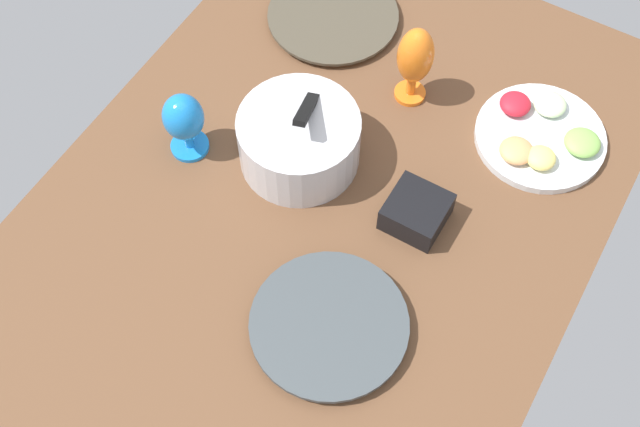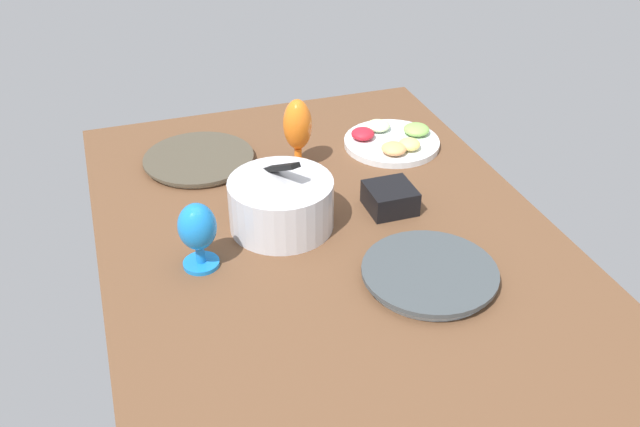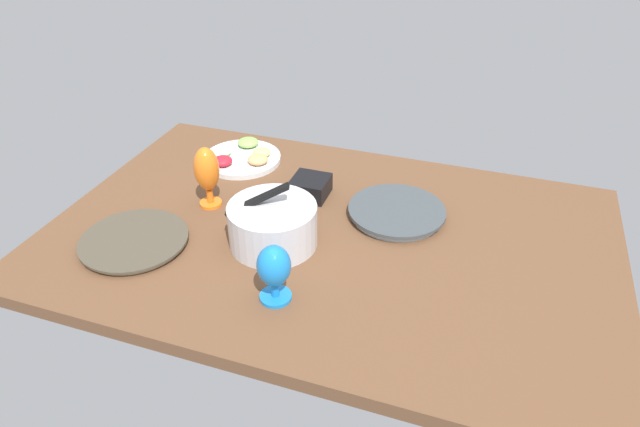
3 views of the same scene
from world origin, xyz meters
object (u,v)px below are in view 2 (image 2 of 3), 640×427
dinner_plate_left (429,274)px  fruit_platter (392,140)px  hurricane_glass_blue (198,230)px  square_bowl_black (390,197)px  mixing_bowl (281,202)px  hurricane_glass_orange (298,127)px  dinner_plate_right (199,159)px

dinner_plate_left → fruit_platter: 60.94cm
dinner_plate_left → hurricane_glass_blue: size_ratio=1.86×
fruit_platter → square_bowl_black: square_bowl_black is taller
mixing_bowl → hurricane_glass_blue: bearing=114.1°
fruit_platter → square_bowl_black: 33.16cm
fruit_platter → hurricane_glass_orange: size_ratio=1.39×
hurricane_glass_orange → square_bowl_black: 32.22cm
dinner_plate_right → fruit_platter: 54.36cm
mixing_bowl → fruit_platter: 50.24cm
square_bowl_black → mixing_bowl: bearing=87.5°
dinner_plate_left → square_bowl_black: (28.44, -3.00, 1.93)cm
dinner_plate_left → dinner_plate_right: dinner_plate_left is taller
hurricane_glass_orange → hurricane_glass_blue: size_ratio=1.25×
mixing_bowl → square_bowl_black: bearing=-92.5°
hurricane_glass_blue → square_bowl_black: (8.15, -48.03, -5.98)cm
dinner_plate_right → hurricane_glass_orange: bearing=-112.5°
hurricane_glass_orange → dinner_plate_right: bearing=67.5°
dinner_plate_left → hurricane_glass_orange: hurricane_glass_orange is taller
mixing_bowl → square_bowl_black: mixing_bowl is taller
dinner_plate_right → mixing_bowl: mixing_bowl is taller
fruit_platter → mixing_bowl: bearing=125.5°
dinner_plate_right → hurricane_glass_blue: bearing=170.4°
fruit_platter → square_bowl_black: bearing=155.8°
dinner_plate_right → fruit_platter: fruit_platter is taller
dinner_plate_left → square_bowl_black: size_ratio=2.59×
fruit_platter → dinner_plate_right: bearing=82.2°
mixing_bowl → dinner_plate_left: bearing=-140.8°
dinner_plate_right → hurricane_glass_blue: size_ratio=1.92×
dinner_plate_right → square_bowl_black: 55.15cm
dinner_plate_right → hurricane_glass_blue: 47.15cm
mixing_bowl → square_bowl_black: (-1.18, -27.14, -3.17)cm
fruit_platter → hurricane_glass_orange: (-3.01, 28.72, 10.02)cm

